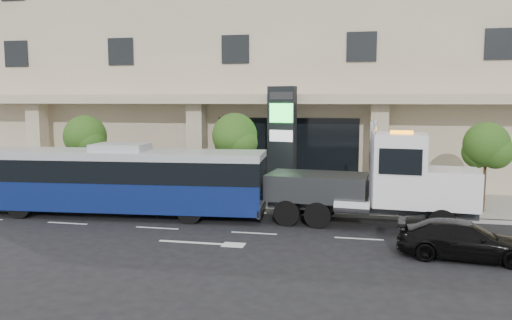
{
  "coord_description": "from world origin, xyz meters",
  "views": [
    {
      "loc": [
        3.78,
        -20.02,
        5.15
      ],
      "look_at": [
        -0.62,
        2.0,
        2.44
      ],
      "focal_mm": 35.0,
      "sensor_mm": 36.0,
      "label": 1
    }
  ],
  "objects": [
    {
      "name": "black_sedan",
      "position": [
        7.34,
        -3.18,
        0.62
      ],
      "size": [
        4.4,
        2.14,
        1.23
      ],
      "primitive_type": "imported",
      "rotation": [
        0.0,
        0.0,
        1.47
      ],
      "color": "black",
      "rests_on": "ground"
    },
    {
      "name": "tree_left",
      "position": [
        -9.97,
        3.59,
        3.11
      ],
      "size": [
        2.27,
        2.2,
        4.22
      ],
      "color": "#422B19",
      "rests_on": "sidewalk"
    },
    {
      "name": "curb",
      "position": [
        0.0,
        2.0,
        0.07
      ],
      "size": [
        120.0,
        0.3,
        0.15
      ],
      "primitive_type": "cube",
      "color": "gray",
      "rests_on": "ground"
    },
    {
      "name": "tree_mid",
      "position": [
        -1.97,
        3.59,
        3.26
      ],
      "size": [
        2.28,
        2.2,
        4.38
      ],
      "color": "#422B19",
      "rests_on": "sidewalk"
    },
    {
      "name": "convention_center",
      "position": [
        -0.0,
        15.42,
        9.97
      ],
      "size": [
        60.0,
        17.6,
        20.0
      ],
      "color": "tan",
      "rests_on": "ground"
    },
    {
      "name": "sidewalk",
      "position": [
        0.0,
        5.0,
        0.07
      ],
      "size": [
        120.0,
        6.0,
        0.15
      ],
      "primitive_type": "cube",
      "color": "gray",
      "rests_on": "ground"
    },
    {
      "name": "ground",
      "position": [
        0.0,
        0.0,
        0.0
      ],
      "size": [
        120.0,
        120.0,
        0.0
      ],
      "primitive_type": "plane",
      "color": "black",
      "rests_on": "ground"
    },
    {
      "name": "city_bus",
      "position": [
        -6.41,
        0.34,
        1.64
      ],
      "size": [
        12.91,
        3.59,
        3.23
      ],
      "rotation": [
        0.0,
        0.0,
        0.07
      ],
      "color": "black",
      "rests_on": "ground"
    },
    {
      "name": "tree_right",
      "position": [
        9.53,
        3.59,
        3.04
      ],
      "size": [
        2.1,
        2.0,
        4.04
      ],
      "color": "#422B19",
      "rests_on": "sidewalk"
    },
    {
      "name": "signage_pylon",
      "position": [
        0.14,
        4.85,
        3.04
      ],
      "size": [
        1.49,
        0.85,
        5.68
      ],
      "rotation": [
        0.0,
        0.0,
        -0.25
      ],
      "color": "black",
      "rests_on": "sidewalk"
    },
    {
      "name": "tow_truck",
      "position": [
        4.75,
        0.6,
        1.78
      ],
      "size": [
        9.52,
        3.09,
        4.32
      ],
      "rotation": [
        0.0,
        0.0,
        -0.1
      ],
      "color": "#2D3033",
      "rests_on": "ground"
    }
  ]
}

